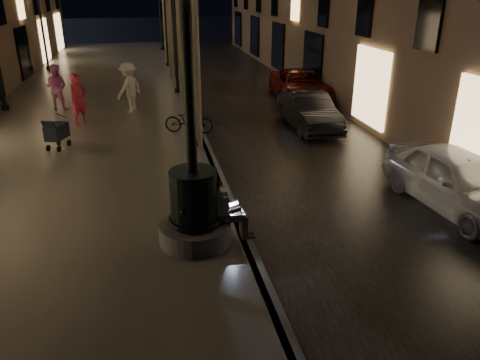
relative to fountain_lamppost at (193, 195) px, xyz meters
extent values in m
plane|color=black|center=(1.00, 13.00, -1.21)|extent=(120.00, 120.00, 0.00)
cube|color=black|center=(4.00, 13.00, -1.20)|extent=(6.00, 45.00, 0.02)
cube|color=#635F57|center=(-3.00, 13.00, -1.11)|extent=(8.00, 45.00, 0.20)
cube|color=#59595B|center=(1.00, 13.00, -1.11)|extent=(0.25, 45.00, 0.20)
cylinder|color=#59595B|center=(0.00, 0.00, -0.81)|extent=(1.40, 1.40, 0.40)
cylinder|color=black|center=(0.00, 0.00, -0.06)|extent=(0.90, 0.90, 1.10)
torus|color=black|center=(0.00, 0.00, -0.51)|extent=(1.04, 1.04, 0.10)
torus|color=black|center=(0.00, 0.00, 0.34)|extent=(0.89, 0.89, 0.09)
cylinder|color=black|center=(0.00, 0.00, 2.09)|extent=(0.20, 0.20, 3.20)
cube|color=tan|center=(0.55, 0.00, -0.53)|extent=(0.34, 0.22, 0.17)
cube|color=white|center=(0.49, 0.00, -0.21)|extent=(0.42, 0.24, 0.53)
sphere|color=tan|center=(0.47, 0.00, 0.13)|extent=(0.20, 0.20, 0.20)
sphere|color=black|center=(0.46, 0.00, 0.17)|extent=(0.20, 0.20, 0.20)
cube|color=tan|center=(0.77, -0.08, -0.53)|extent=(0.43, 0.12, 0.13)
cube|color=tan|center=(0.77, 0.08, -0.53)|extent=(0.43, 0.12, 0.13)
cube|color=tan|center=(0.98, -0.08, -0.77)|extent=(0.12, 0.11, 0.48)
cube|color=tan|center=(0.98, 0.08, -0.77)|extent=(0.12, 0.11, 0.48)
cube|color=black|center=(1.07, -0.08, -1.00)|extent=(0.24, 0.09, 0.03)
cube|color=black|center=(1.07, 0.08, -1.00)|extent=(0.24, 0.09, 0.03)
cube|color=black|center=(0.79, 0.00, -0.45)|extent=(0.22, 0.31, 0.02)
cube|color=black|center=(0.64, 0.00, -0.35)|extent=(0.08, 0.31, 0.20)
cube|color=#B2C4FF|center=(0.66, 0.00, -0.35)|extent=(0.06, 0.28, 0.17)
cylinder|color=#6B604C|center=(0.75, 6.00, 1.49)|extent=(0.28, 0.28, 5.00)
cylinder|color=#6B604C|center=(0.80, 12.00, 1.54)|extent=(0.28, 0.28, 5.10)
cylinder|color=#6B604C|center=(0.70, 18.00, 1.44)|extent=(0.28, 0.28, 4.90)
cylinder|color=#6B604C|center=(0.78, 24.00, 1.59)|extent=(0.28, 0.28, 5.20)
cylinder|color=black|center=(0.70, 6.00, -0.91)|extent=(0.28, 0.28, 0.20)
cylinder|color=black|center=(0.70, 6.00, 1.19)|extent=(0.12, 0.12, 4.40)
cylinder|color=black|center=(0.70, 14.00, -0.91)|extent=(0.28, 0.28, 0.20)
cylinder|color=black|center=(0.70, 14.00, 1.19)|extent=(0.12, 0.12, 4.40)
cylinder|color=black|center=(0.70, 22.00, -0.91)|extent=(0.28, 0.28, 0.20)
cylinder|color=black|center=(0.70, 22.00, 1.19)|extent=(0.12, 0.12, 4.40)
cylinder|color=black|center=(0.70, 30.00, -0.91)|extent=(0.28, 0.28, 0.20)
cylinder|color=black|center=(0.70, 30.00, 1.19)|extent=(0.12, 0.12, 4.40)
cylinder|color=black|center=(-6.40, 12.00, -0.91)|extent=(0.28, 0.28, 0.20)
cylinder|color=black|center=(-6.40, 22.00, -0.91)|extent=(0.28, 0.28, 0.20)
cylinder|color=black|center=(-6.40, 22.00, 1.19)|extent=(0.12, 0.12, 4.40)
cube|color=black|center=(-3.53, 6.50, -0.47)|extent=(0.69, 0.86, 0.45)
cube|color=black|center=(-3.66, 6.18, -0.17)|extent=(0.43, 0.31, 0.29)
cylinder|color=black|center=(-3.80, 6.29, -0.91)|extent=(0.11, 0.20, 0.20)
cylinder|color=black|center=(-3.47, 6.16, -0.91)|extent=(0.11, 0.20, 0.20)
cylinder|color=black|center=(-3.58, 6.84, -0.91)|extent=(0.11, 0.20, 0.20)
cylinder|color=black|center=(-3.25, 6.71, -0.91)|extent=(0.11, 0.20, 0.20)
cylinder|color=black|center=(-3.38, 6.87, -0.07)|extent=(0.19, 0.42, 0.27)
imported|color=#A6A9AE|center=(6.20, 0.72, -0.51)|extent=(2.05, 4.28, 1.41)
imported|color=black|center=(5.00, 7.75, -0.56)|extent=(1.38, 3.94, 1.30)
imported|color=maroon|center=(6.11, 12.08, -0.53)|extent=(2.75, 5.11, 1.36)
imported|color=#D12940|center=(-3.13, 9.20, -0.09)|extent=(0.80, 0.78, 1.85)
imported|color=pink|center=(-4.27, 11.66, -0.10)|extent=(1.04, 0.90, 1.82)
imported|color=silver|center=(-1.39, 10.69, -0.03)|extent=(1.36, 1.44, 1.95)
imported|color=black|center=(0.60, 7.36, -0.57)|extent=(1.77, 1.11, 0.88)
camera|label=1|loc=(-0.72, -8.09, 3.68)|focal=35.00mm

